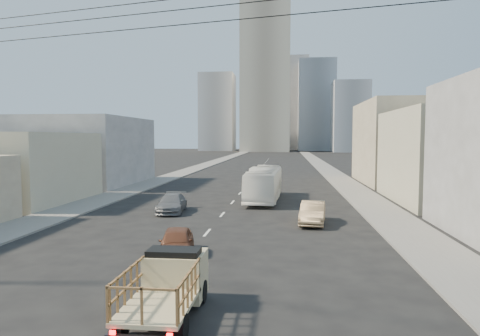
% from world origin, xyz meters
% --- Properties ---
extents(sidewalk_left, '(3.50, 180.00, 0.12)m').
position_xyz_m(sidewalk_left, '(-11.75, 70.00, 0.06)').
color(sidewalk_left, slate).
rests_on(sidewalk_left, ground).
extents(sidewalk_right, '(3.50, 180.00, 0.12)m').
position_xyz_m(sidewalk_right, '(11.75, 70.00, 0.06)').
color(sidewalk_right, slate).
rests_on(sidewalk_right, ground).
extents(lane_dashes, '(0.15, 104.00, 0.01)m').
position_xyz_m(lane_dashes, '(0.00, 53.00, 0.01)').
color(lane_dashes, silver).
rests_on(lane_dashes, ground).
extents(flatbed_pickup, '(1.95, 4.41, 1.90)m').
position_xyz_m(flatbed_pickup, '(0.93, 2.25, 1.09)').
color(flatbed_pickup, '#C9B686').
rests_on(flatbed_pickup, ground).
extents(city_bus, '(2.98, 10.84, 2.99)m').
position_xyz_m(city_bus, '(2.66, 27.59, 1.50)').
color(city_bus, white).
rests_on(city_bus, ground).
extents(sedan_brown, '(2.17, 4.04, 1.31)m').
position_xyz_m(sedan_brown, '(-0.53, 8.98, 0.65)').
color(sedan_brown, brown).
rests_on(sedan_brown, ground).
extents(sedan_tan, '(1.98, 4.46, 1.42)m').
position_xyz_m(sedan_tan, '(6.32, 17.36, 0.71)').
color(sedan_tan, '#A0825D').
rests_on(sedan_tan, ground).
extents(sedan_grey, '(2.31, 4.75, 1.33)m').
position_xyz_m(sedan_grey, '(-3.92, 20.63, 0.67)').
color(sedan_grey, slate).
rests_on(sedan_grey, ground).
extents(overhead_wires, '(23.01, 5.02, 0.72)m').
position_xyz_m(overhead_wires, '(0.00, 1.50, 8.97)').
color(overhead_wires, black).
rests_on(overhead_wires, ground).
extents(bldg_right_mid, '(11.00, 14.00, 8.00)m').
position_xyz_m(bldg_right_mid, '(19.50, 28.00, 4.00)').
color(bldg_right_mid, '#AFA98D').
rests_on(bldg_right_mid, ground).
extents(bldg_right_far, '(12.00, 16.00, 10.00)m').
position_xyz_m(bldg_right_far, '(20.00, 44.00, 5.00)').
color(bldg_right_far, tan).
rests_on(bldg_right_far, ground).
extents(bldg_left_mid, '(11.00, 12.00, 6.00)m').
position_xyz_m(bldg_left_mid, '(-19.00, 24.00, 3.00)').
color(bldg_left_mid, '#AFA98D').
rests_on(bldg_left_mid, ground).
extents(bldg_left_far, '(12.00, 16.00, 8.00)m').
position_xyz_m(bldg_left_far, '(-19.50, 39.00, 4.00)').
color(bldg_left_far, gray).
rests_on(bldg_left_far, ground).
extents(high_rise_tower, '(20.00, 20.00, 60.00)m').
position_xyz_m(high_rise_tower, '(-4.00, 170.00, 30.00)').
color(high_rise_tower, tan).
rests_on(high_rise_tower, ground).
extents(midrise_ne, '(16.00, 16.00, 40.00)m').
position_xyz_m(midrise_ne, '(18.00, 185.00, 20.00)').
color(midrise_ne, gray).
rests_on(midrise_ne, ground).
extents(midrise_nw, '(15.00, 15.00, 34.00)m').
position_xyz_m(midrise_nw, '(-26.00, 180.00, 17.00)').
color(midrise_nw, gray).
rests_on(midrise_nw, ground).
extents(midrise_back, '(18.00, 18.00, 44.00)m').
position_xyz_m(midrise_back, '(6.00, 200.00, 22.00)').
color(midrise_back, gray).
rests_on(midrise_back, ground).
extents(midrise_east, '(14.00, 14.00, 28.00)m').
position_xyz_m(midrise_east, '(30.00, 165.00, 14.00)').
color(midrise_east, gray).
rests_on(midrise_east, ground).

